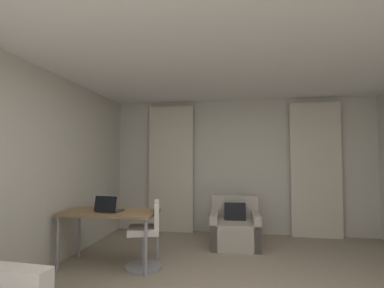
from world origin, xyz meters
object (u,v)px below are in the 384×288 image
(laptop, at_px, (108,208))
(armchair, at_px, (235,229))
(desk_chair, at_px, (147,238))
(desk, at_px, (110,216))

(laptop, bearing_deg, armchair, 36.95)
(laptop, bearing_deg, desk_chair, 5.09)
(armchair, height_order, desk, armchair)
(armchair, relative_size, laptop, 2.33)
(armchair, relative_size, desk, 0.63)
(desk_chair, bearing_deg, laptop, -174.91)
(armchair, xyz_separation_m, laptop, (-1.67, -1.26, 0.50))
(desk_chair, bearing_deg, desk, 177.79)
(armchair, distance_m, desk, 2.10)
(armchair, bearing_deg, desk_chair, -133.47)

